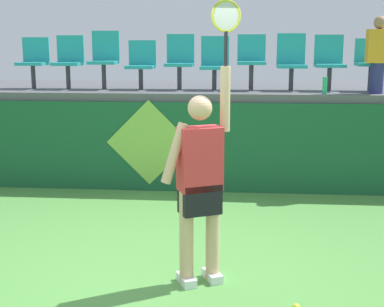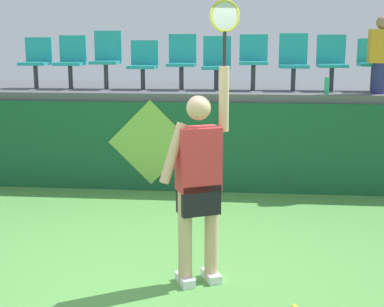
{
  "view_description": "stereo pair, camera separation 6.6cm",
  "coord_description": "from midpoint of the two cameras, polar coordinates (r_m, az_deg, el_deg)",
  "views": [
    {
      "loc": [
        0.66,
        -4.78,
        2.23
      ],
      "look_at": [
        0.16,
        1.15,
        1.0
      ],
      "focal_mm": 51.65,
      "sensor_mm": 36.0,
      "label": 1
    },
    {
      "loc": [
        0.72,
        -4.77,
        2.23
      ],
      "look_at": [
        0.16,
        1.15,
        1.0
      ],
      "focal_mm": 51.65,
      "sensor_mm": 36.0,
      "label": 2
    }
  ],
  "objects": [
    {
      "name": "ground_plane",
      "position": [
        5.31,
        -2.63,
        -13.15
      ],
      "size": [
        40.0,
        40.0,
        0.0
      ],
      "primitive_type": "plane",
      "color": "#519342"
    },
    {
      "name": "court_back_wall",
      "position": [
        8.23,
        0.5,
        0.73
      ],
      "size": [
        10.2,
        0.2,
        1.34
      ],
      "primitive_type": "cube",
      "color": "#195633",
      "rests_on": "ground_plane"
    },
    {
      "name": "spectator_platform",
      "position": [
        9.33,
        1.15,
        6.54
      ],
      "size": [
        10.2,
        2.54,
        0.12
      ],
      "primitive_type": "cube",
      "color": "#56565B",
      "rests_on": "court_back_wall"
    },
    {
      "name": "tennis_player",
      "position": [
        4.99,
        1.11,
        -2.71
      ],
      "size": [
        0.7,
        0.4,
        2.57
      ],
      "color": "white",
      "rests_on": "ground_plane"
    },
    {
      "name": "water_bottle",
      "position": [
        8.22,
        13.96,
        6.8
      ],
      "size": [
        0.07,
        0.07,
        0.25
      ],
      "primitive_type": "cylinder",
      "color": "#26B272",
      "rests_on": "spectator_platform"
    },
    {
      "name": "stadium_chair_0",
      "position": [
        9.38,
        -15.55,
        9.34
      ],
      "size": [
        0.44,
        0.42,
        0.81
      ],
      "color": "#38383D",
      "rests_on": "spectator_platform"
    },
    {
      "name": "stadium_chair_1",
      "position": [
        9.2,
        -12.16,
        9.53
      ],
      "size": [
        0.44,
        0.42,
        0.84
      ],
      "color": "#38383D",
      "rests_on": "spectator_platform"
    },
    {
      "name": "stadium_chair_2",
      "position": [
        9.04,
        -8.59,
        9.86
      ],
      "size": [
        0.44,
        0.42,
        0.92
      ],
      "color": "#38383D",
      "rests_on": "spectator_platform"
    },
    {
      "name": "stadium_chair_3",
      "position": [
        8.91,
        -4.82,
        9.36
      ],
      "size": [
        0.44,
        0.42,
        0.77
      ],
      "color": "#38383D",
      "rests_on": "spectator_platform"
    },
    {
      "name": "stadium_chair_4",
      "position": [
        8.83,
        -0.84,
        9.72
      ],
      "size": [
        0.44,
        0.42,
        0.86
      ],
      "color": "#38383D",
      "rests_on": "spectator_platform"
    },
    {
      "name": "stadium_chair_5",
      "position": [
        8.79,
        2.78,
        9.48
      ],
      "size": [
        0.44,
        0.42,
        0.83
      ],
      "color": "#38383D",
      "rests_on": "spectator_platform"
    },
    {
      "name": "stadium_chair_6",
      "position": [
        8.77,
        6.58,
        9.73
      ],
      "size": [
        0.44,
        0.42,
        0.86
      ],
      "color": "#38383D",
      "rests_on": "spectator_platform"
    },
    {
      "name": "stadium_chair_7",
      "position": [
        8.82,
        10.65,
        9.49
      ],
      "size": [
        0.44,
        0.42,
        0.87
      ],
      "color": "#38383D",
      "rests_on": "spectator_platform"
    },
    {
      "name": "stadium_chair_8",
      "position": [
        8.88,
        14.42,
        9.33
      ],
      "size": [
        0.44,
        0.42,
        0.85
      ],
      "color": "#38383D",
      "rests_on": "spectator_platform"
    },
    {
      "name": "stadium_chair_9",
      "position": [
        8.99,
        18.38,
        9.08
      ],
      "size": [
        0.44,
        0.42,
        0.79
      ],
      "color": "#38383D",
      "rests_on": "spectator_platform"
    },
    {
      "name": "spectator_0",
      "position": [
        8.55,
        19.1,
        9.72
      ],
      "size": [
        0.34,
        0.2,
        1.11
      ],
      "color": "navy",
      "rests_on": "spectator_platform"
    },
    {
      "name": "wall_signage_mount",
      "position": [
        8.36,
        -4.0,
        -3.81
      ],
      "size": [
        1.27,
        0.01,
        1.37
      ],
      "color": "#195633",
      "rests_on": "ground_plane"
    }
  ]
}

